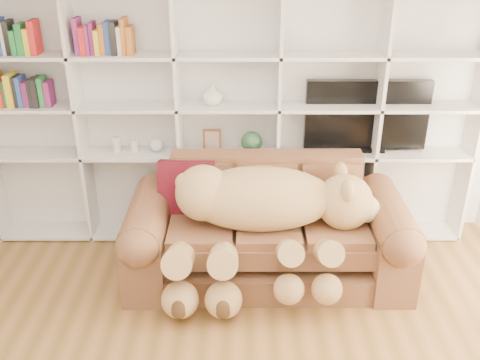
{
  "coord_description": "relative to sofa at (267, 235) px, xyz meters",
  "views": [
    {
      "loc": [
        0.1,
        -2.22,
        2.76
      ],
      "look_at": [
        0.1,
        1.63,
        0.9
      ],
      "focal_mm": 40.0,
      "sensor_mm": 36.0,
      "label": 1
    }
  ],
  "objects": [
    {
      "name": "wall_back",
      "position": [
        -0.33,
        0.85,
        0.98
      ],
      "size": [
        5.0,
        0.02,
        2.7
      ],
      "primitive_type": "cube",
      "color": "silver",
      "rests_on": "floor"
    },
    {
      "name": "bookshelf",
      "position": [
        -0.57,
        0.71,
        0.94
      ],
      "size": [
        4.43,
        0.35,
        2.4
      ],
      "color": "silver",
      "rests_on": "floor"
    },
    {
      "name": "sofa",
      "position": [
        0.0,
        0.0,
        0.0
      ],
      "size": [
        2.32,
        1.0,
        0.98
      ],
      "color": "brown",
      "rests_on": "floor"
    },
    {
      "name": "teddy_bear",
      "position": [
        -0.06,
        -0.2,
        0.31
      ],
      "size": [
        1.74,
        0.95,
        1.01
      ],
      "rotation": [
        0.0,
        0.0,
        -0.1
      ],
      "color": "tan",
      "rests_on": "sofa"
    },
    {
      "name": "throw_pillow",
      "position": [
        -0.68,
        0.16,
        0.37
      ],
      "size": [
        0.48,
        0.28,
        0.49
      ],
      "primitive_type": "cube",
      "rotation": [
        -0.24,
        0.0,
        -0.03
      ],
      "color": "#4F0D10",
      "rests_on": "sofa"
    },
    {
      "name": "tv",
      "position": [
        0.91,
        0.7,
        0.82
      ],
      "size": [
        1.11,
        0.18,
        0.65
      ],
      "color": "black",
      "rests_on": "bookshelf"
    },
    {
      "name": "picture_frame",
      "position": [
        -0.48,
        0.65,
        0.61
      ],
      "size": [
        0.17,
        0.03,
        0.21
      ],
      "primitive_type": "cube",
      "rotation": [
        0.0,
        0.0,
        -0.02
      ],
      "color": "brown",
      "rests_on": "bookshelf"
    },
    {
      "name": "green_vase",
      "position": [
        -0.12,
        0.65,
        0.59
      ],
      "size": [
        0.19,
        0.19,
        0.19
      ],
      "primitive_type": "sphere",
      "color": "#2A5232",
      "rests_on": "bookshelf"
    },
    {
      "name": "figurine_tall",
      "position": [
        -1.36,
        0.65,
        0.57
      ],
      "size": [
        0.08,
        0.08,
        0.14
      ],
      "primitive_type": "cylinder",
      "rotation": [
        0.0,
        0.0,
        0.11
      ],
      "color": "beige",
      "rests_on": "bookshelf"
    },
    {
      "name": "figurine_short",
      "position": [
        -1.19,
        0.65,
        0.56
      ],
      "size": [
        0.07,
        0.07,
        0.12
      ],
      "primitive_type": "cylinder",
      "rotation": [
        0.0,
        0.0,
        -0.03
      ],
      "color": "beige",
      "rests_on": "bookshelf"
    },
    {
      "name": "snow_globe",
      "position": [
        -0.99,
        0.65,
        0.56
      ],
      "size": [
        0.12,
        0.12,
        0.12
      ],
      "primitive_type": "sphere",
      "color": "silver",
      "rests_on": "bookshelf"
    },
    {
      "name": "shelf_vase",
      "position": [
        -0.47,
        0.65,
        1.04
      ],
      "size": [
        0.19,
        0.19,
        0.18
      ],
      "primitive_type": "imported",
      "rotation": [
        0.0,
        0.0,
        0.06
      ],
      "color": "silver",
      "rests_on": "bookshelf"
    }
  ]
}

